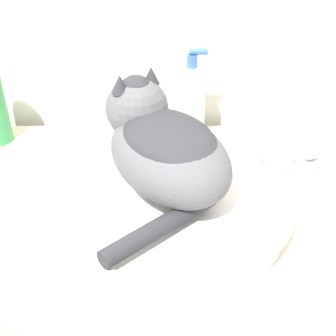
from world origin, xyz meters
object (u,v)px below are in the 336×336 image
faucet (300,155)px  lotion_bottle_white (120,104)px  cat (162,145)px  soap_pump_bottle (189,104)px

faucet → lotion_bottle_white: (-0.32, 0.17, 0.01)m
cat → faucet: (0.24, 0.05, -0.05)m
cat → faucet: 0.25m
faucet → soap_pump_bottle: (-0.19, 0.17, 0.01)m
faucet → soap_pump_bottle: bearing=-57.5°
cat → soap_pump_bottle: cat is taller
cat → soap_pump_bottle: (0.05, 0.22, -0.04)m
lotion_bottle_white → soap_pump_bottle: soap_pump_bottle is taller
cat → faucet: cat is taller
faucet → lotion_bottle_white: size_ratio=0.81×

